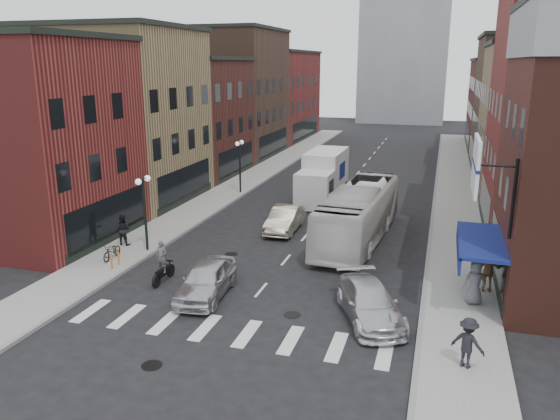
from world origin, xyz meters
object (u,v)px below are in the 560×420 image
Objects in this scene: box_truck at (323,177)px; sedan_left_far at (285,219)px; ped_right_c at (475,282)px; streetlamp_near at (144,200)px; transit_bus at (359,214)px; ped_right_b at (489,272)px; ped_left_solo at (123,230)px; bike_rack at (115,259)px; ped_right_a at (468,343)px; sedan_left_near at (206,280)px; billboard_sign at (478,167)px; parked_bicycle at (112,251)px; curb_car at (370,303)px; streetlamp_far at (240,157)px; motorcycle_rider at (162,263)px.

sedan_left_far is at bearing -92.53° from box_truck.
box_truck is 19.03m from ped_right_c.
streetlamp_near reaches higher than transit_bus.
ped_right_c reaches higher than ped_right_b.
transit_bus is 13.11m from ped_left_solo.
bike_rack is 0.46× the size of ped_right_a.
ped_left_solo reaches higher than bike_rack.
sedan_left_far is at bearing -51.79° from ped_right_c.
box_truck is 1.79× the size of sedan_left_near.
streetlamp_near is at bearing 136.52° from sedan_left_near.
billboard_sign reaches higher than streetlamp_near.
bike_rack is 10.52m from sedan_left_far.
ped_right_c is at bearing -71.28° from ped_right_a.
sedan_left_far is 10.28m from parked_bicycle.
transit_bus is 6.26× the size of ped_right_b.
bike_rack is at bearing 1.76° from ped_right_b.
curb_car is 4.63m from ped_right_c.
billboard_sign is 0.77× the size of curb_car.
parked_bicycle is 2.32m from ped_left_solo.
billboard_sign reaches higher than bike_rack.
box_truck reaches higher than ped_right_b.
transit_bus is at bearing 122.13° from billboard_sign.
ped_right_b is at bearing -75.60° from ped_right_a.
streetlamp_far is at bearing -59.01° from ped_right_c.
streetlamp_near is 2.28× the size of ped_right_b.
bike_rack is 0.51× the size of parked_bicycle.
motorcycle_rider is 1.17× the size of ped_left_solo.
ped_left_solo is (-7.04, 4.69, 0.24)m from sedan_left_near.
ped_left_solo is 19.24m from ped_right_a.
parked_bicycle is at bearing 156.51° from motorcycle_rider.
curb_car is 14.91m from ped_left_solo.
billboard_sign is 1.98× the size of ped_right_c.
streetlamp_far is 0.36× the size of transit_bus.
motorcycle_rider is 1.11× the size of ped_right_b.
ped_right_c is at bearing 2.05° from bike_rack.
parked_bicycle is 17.82m from ped_right_a.
ped_right_b is at bearing 16.62° from curb_car.
billboard_sign reaches higher than curb_car.
bike_rack is at bearing 159.28° from sedan_left_near.
sedan_left_far is (0.60, 10.12, -0.04)m from sedan_left_near.
sedan_left_far is at bearing 81.81° from sedan_left_near.
ped_right_c is (5.92, -7.43, -0.49)m from transit_bus.
curb_car is 13.66m from parked_bicycle.
streetlamp_near is 3.10m from parked_bicycle.
motorcycle_rider is 4.15m from parked_bicycle.
sedan_left_near is 11.23m from ped_right_c.
sedan_left_near reaches higher than parked_bicycle.
curb_car reaches higher than bike_rack.
parked_bicycle is (-0.99, -15.76, -2.35)m from streetlamp_far.
sedan_left_near is at bearing -15.92° from bike_rack.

